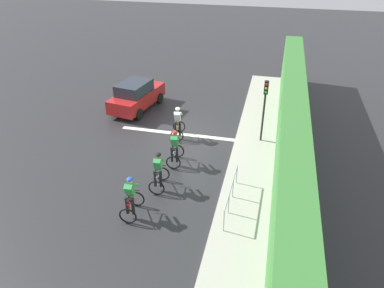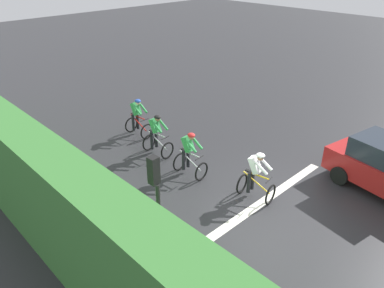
{
  "view_description": "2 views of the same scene",
  "coord_description": "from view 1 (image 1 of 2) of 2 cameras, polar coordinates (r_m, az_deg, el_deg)",
  "views": [
    {
      "loc": [
        -4.34,
        16.3,
        9.33
      ],
      "look_at": [
        -0.95,
        2.09,
        0.8
      ],
      "focal_mm": 34.01,
      "sensor_mm": 36.0,
      "label": 1
    },
    {
      "loc": [
        -8.03,
        -5.48,
        7.11
      ],
      "look_at": [
        -0.13,
        2.69,
        1.16
      ],
      "focal_mm": 34.75,
      "sensor_mm": 36.0,
      "label": 2
    }
  ],
  "objects": [
    {
      "name": "traffic_light_near_crossing",
      "position": [
        17.97,
        11.32,
        6.37
      ],
      "size": [
        0.21,
        0.31,
        3.34
      ],
      "color": "black",
      "rests_on": "ground"
    },
    {
      "name": "sidewalk_kerb",
      "position": [
        17.04,
        10.53,
        -3.26
      ],
      "size": [
        2.8,
        23.92,
        0.12
      ],
      "primitive_type": "cube",
      "color": "#ADA89E",
      "rests_on": "ground"
    },
    {
      "name": "hedge_wall",
      "position": [
        16.3,
        15.22,
        0.69
      ],
      "size": [
        1.1,
        23.92,
        3.15
      ],
      "primitive_type": "cube",
      "color": "#387533",
      "rests_on": "ground"
    },
    {
      "name": "cyclist_lead",
      "position": [
        13.81,
        -9.57,
        -8.38
      ],
      "size": [
        0.74,
        1.12,
        1.66
      ],
      "color": "black",
      "rests_on": "ground"
    },
    {
      "name": "cyclist_mid",
      "position": [
        16.59,
        -2.69,
        -0.72
      ],
      "size": [
        0.78,
        1.14,
        1.66
      ],
      "color": "black",
      "rests_on": "ground"
    },
    {
      "name": "road_marking_stop_line",
      "position": [
        19.39,
        -1.2,
        1.52
      ],
      "size": [
        7.0,
        0.3,
        0.01
      ],
      "primitive_type": "cube",
      "color": "silver",
      "rests_on": "ground"
    },
    {
      "name": "stone_wall_low",
      "position": [
        16.95,
        13.62,
        -3.06
      ],
      "size": [
        0.44,
        23.92,
        0.51
      ],
      "primitive_type": "cube",
      "color": "gray",
      "rests_on": "ground"
    },
    {
      "name": "ground_plane",
      "position": [
        19.27,
        -1.31,
        1.31
      ],
      "size": [
        80.0,
        80.0,
        0.0
      ],
      "primitive_type": "plane",
      "color": "#28282B"
    },
    {
      "name": "cyclist_second",
      "position": [
        15.05,
        -5.26,
        -4.4
      ],
      "size": [
        0.77,
        1.13,
        1.66
      ],
      "color": "black",
      "rests_on": "ground"
    },
    {
      "name": "car_red",
      "position": [
        22.21,
        -8.71,
        7.54
      ],
      "size": [
        2.4,
        4.33,
        1.76
      ],
      "color": "#B21E1E",
      "rests_on": "ground"
    },
    {
      "name": "cyclist_fourth",
      "position": [
        18.79,
        -2.25,
        3.24
      ],
      "size": [
        0.84,
        1.18,
        1.66
      ],
      "color": "black",
      "rests_on": "ground"
    },
    {
      "name": "pedestrian_railing_kerbside",
      "position": [
        14.08,
        6.16,
        -7.39
      ],
      "size": [
        0.13,
        3.01,
        1.03
      ],
      "color": "#999EA3",
      "rests_on": "ground"
    }
  ]
}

